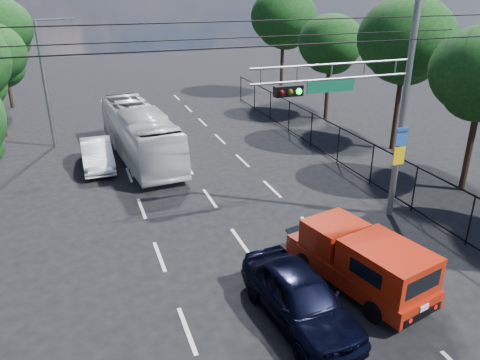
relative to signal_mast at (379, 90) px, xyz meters
name	(u,v)px	position (x,y,z in m)	size (l,w,h in m)	color
lane_markings	(198,182)	(-5.28, 6.01, -5.24)	(6.12, 38.00, 0.01)	beige
signal_mast	(379,90)	(0.00, 0.00, 0.00)	(6.43, 0.39, 9.50)	slate
streetlight_left	(47,78)	(-11.62, 14.01, -1.30)	(2.09, 0.22, 7.08)	slate
utility_wires	(232,35)	(-5.28, 0.84, 1.99)	(22.00, 5.04, 0.74)	black
fence_right	(358,155)	(2.32, 4.18, -4.21)	(0.06, 34.03, 2.00)	black
tree_right_c	(405,46)	(6.53, 7.03, 0.49)	(5.10, 5.10, 8.29)	black
tree_right_d	(330,47)	(6.13, 14.03, -0.39)	(4.32, 4.32, 7.02)	black
tree_right_e	(283,22)	(6.33, 22.03, 0.69)	(5.28, 5.28, 8.58)	black
red_pickup	(361,259)	(-2.77, -3.85, -4.25)	(2.87, 5.28, 1.87)	black
navy_hatchback	(300,297)	(-5.21, -4.62, -4.47)	(1.83, 4.56, 1.55)	black
white_bus	(140,133)	(-7.28, 10.39, -3.87)	(2.31, 9.86, 2.75)	silver
white_van	(97,154)	(-9.64, 9.63, -4.54)	(1.48, 4.26, 1.40)	white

